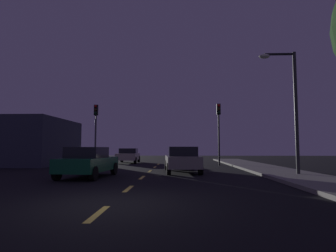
# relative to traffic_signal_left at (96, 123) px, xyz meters

# --- Properties ---
(ground_plane) EXTENTS (80.00, 80.00, 0.00)m
(ground_plane) POSITION_rel_traffic_signal_left_xyz_m (5.20, -9.03, -3.57)
(ground_plane) COLOR black
(sidewalk_curb_right) EXTENTS (3.00, 40.00, 0.15)m
(sidewalk_curb_right) POSITION_rel_traffic_signal_left_xyz_m (12.70, -9.03, -3.50)
(sidewalk_curb_right) COLOR gray
(sidewalk_curb_right) RESTS_ON ground_plane
(lane_stripe_nearest) EXTENTS (0.16, 1.60, 0.01)m
(lane_stripe_nearest) POSITION_rel_traffic_signal_left_xyz_m (5.20, -17.23, -3.57)
(lane_stripe_nearest) COLOR #EACC4C
(lane_stripe_nearest) RESTS_ON ground_plane
(lane_stripe_second) EXTENTS (0.16, 1.60, 0.01)m
(lane_stripe_second) POSITION_rel_traffic_signal_left_xyz_m (5.20, -13.43, -3.57)
(lane_stripe_second) COLOR #EACC4C
(lane_stripe_second) RESTS_ON ground_plane
(lane_stripe_third) EXTENTS (0.16, 1.60, 0.01)m
(lane_stripe_third) POSITION_rel_traffic_signal_left_xyz_m (5.20, -9.63, -3.57)
(lane_stripe_third) COLOR #EACC4C
(lane_stripe_third) RESTS_ON ground_plane
(lane_stripe_fourth) EXTENTS (0.16, 1.60, 0.01)m
(lane_stripe_fourth) POSITION_rel_traffic_signal_left_xyz_m (5.20, -5.83, -3.57)
(lane_stripe_fourth) COLOR #EACC4C
(lane_stripe_fourth) RESTS_ON ground_plane
(lane_stripe_fifth) EXTENTS (0.16, 1.60, 0.01)m
(lane_stripe_fifth) POSITION_rel_traffic_signal_left_xyz_m (5.20, -2.03, -3.57)
(lane_stripe_fifth) COLOR #EACC4C
(lane_stripe_fifth) RESTS_ON ground_plane
(lane_stripe_sixth) EXTENTS (0.16, 1.60, 0.01)m
(lane_stripe_sixth) POSITION_rel_traffic_signal_left_xyz_m (5.20, 1.77, -3.57)
(lane_stripe_sixth) COLOR #EACC4C
(lane_stripe_sixth) RESTS_ON ground_plane
(traffic_signal_left) EXTENTS (0.32, 0.38, 5.11)m
(traffic_signal_left) POSITION_rel_traffic_signal_left_xyz_m (0.00, 0.00, 0.00)
(traffic_signal_left) COLOR #4C4C51
(traffic_signal_left) RESTS_ON ground_plane
(traffic_signal_right) EXTENTS (0.32, 0.38, 5.14)m
(traffic_signal_right) POSITION_rel_traffic_signal_left_xyz_m (10.35, 0.00, 0.02)
(traffic_signal_right) COLOR black
(traffic_signal_right) RESTS_ON ground_plane
(car_stopped_ahead) EXTENTS (2.25, 4.65, 1.52)m
(car_stopped_ahead) POSITION_rel_traffic_signal_left_xyz_m (7.19, -6.50, -2.80)
(car_stopped_ahead) COLOR gray
(car_stopped_ahead) RESTS_ON ground_plane
(car_adjacent_lane) EXTENTS (2.18, 4.23, 1.49)m
(car_adjacent_lane) POSITION_rel_traffic_signal_left_xyz_m (2.51, -9.60, -2.81)
(car_adjacent_lane) COLOR #0F4C2D
(car_adjacent_lane) RESTS_ON ground_plane
(car_oncoming_far) EXTENTS (2.03, 4.05, 1.41)m
(car_oncoming_far) POSITION_rel_traffic_signal_left_xyz_m (2.10, 3.97, -2.84)
(car_oncoming_far) COLOR beige
(car_oncoming_far) RESTS_ON ground_plane
(street_lamp_right) EXTENTS (1.90, 0.36, 6.41)m
(street_lamp_right) POSITION_rel_traffic_signal_left_xyz_m (12.68, -8.96, 0.35)
(street_lamp_right) COLOR #2D2D30
(street_lamp_right) RESTS_ON ground_plane
(storefront_left) EXTENTS (5.04, 8.20, 3.92)m
(storefront_left) POSITION_rel_traffic_signal_left_xyz_m (-5.32, 0.50, -1.61)
(storefront_left) COLOR #333847
(storefront_left) RESTS_ON ground_plane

